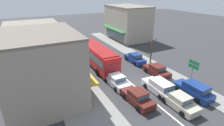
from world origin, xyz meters
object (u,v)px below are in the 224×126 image
parked_wagon_kerb_front (194,90)px  directional_road_sign (193,67)px  wagon_queue_far_back (159,87)px  sedan_adjacent_lane_trail (137,97)px  sedan_behind_bus_near (117,81)px  parked_sedan_kerb_second (157,70)px  sedan_adjacent_lane_lead (179,102)px  street_tree_right (151,52)px  traffic_light_downstreet (63,32)px  parked_sedan_kerb_third (135,58)px  pedestrian_browsing_midblock (70,51)px  pedestrian_with_handbag_near (86,70)px  city_bus (97,55)px

parked_wagon_kerb_front → directional_road_sign: directional_road_sign is taller
wagon_queue_far_back → sedan_adjacent_lane_trail: wagon_queue_far_back is taller
sedan_behind_bus_near → parked_sedan_kerb_second: bearing=0.7°
sedan_adjacent_lane_lead → street_tree_right: 11.74m
sedan_adjacent_lane_lead → traffic_light_downstreet: (-5.66, 27.02, 2.19)m
sedan_adjacent_lane_lead → street_tree_right: size_ratio=0.95×
sedan_adjacent_lane_lead → parked_sedan_kerb_third: same height
parked_wagon_kerb_front → street_tree_right: street_tree_right is taller
sedan_adjacent_lane_lead → pedestrian_browsing_midblock: 20.85m
parked_wagon_kerb_front → parked_sedan_kerb_second: 6.02m
parked_wagon_kerb_front → wagon_queue_far_back: bearing=143.7°
sedan_adjacent_lane_trail → pedestrian_browsing_midblock: pedestrian_browsing_midblock is taller
sedan_adjacent_lane_trail → parked_wagon_kerb_front: bearing=-15.0°
traffic_light_downstreet → pedestrian_with_handbag_near: 16.37m
directional_road_sign → sedan_behind_bus_near: bearing=151.2°
city_bus → parked_sedan_kerb_second: (6.31, -6.65, -1.22)m
sedan_adjacent_lane_trail → street_tree_right: (8.14, 8.04, 1.36)m
sedan_adjacent_lane_trail → traffic_light_downstreet: size_ratio=1.02×
traffic_light_downstreet → street_tree_right: size_ratio=0.95×
parked_sedan_kerb_third → pedestrian_browsing_midblock: pedestrian_browsing_midblock is taller
parked_sedan_kerb_third → directional_road_sign: bearing=-80.7°
sedan_behind_bus_near → pedestrian_browsing_midblock: 13.37m
parked_wagon_kerb_front → street_tree_right: bearing=80.4°
city_bus → street_tree_right: (8.21, -2.89, 0.14)m
sedan_adjacent_lane_lead → parked_wagon_kerb_front: (3.13, 0.86, 0.08)m
sedan_adjacent_lane_lead → parked_sedan_kerb_third: bearing=77.2°
city_bus → sedan_adjacent_lane_lead: 14.01m
city_bus → sedan_adjacent_lane_trail: (0.06, -10.93, -1.22)m
city_bus → wagon_queue_far_back: bearing=-71.5°
parked_wagon_kerb_front → pedestrian_with_handbag_near: (-9.36, 9.90, 0.32)m
sedan_adjacent_lane_trail → parked_sedan_kerb_third: bearing=57.5°
traffic_light_downstreet → street_tree_right: bearing=-57.5°
parked_wagon_kerb_front → pedestrian_browsing_midblock: bearing=116.0°
parked_sedan_kerb_third → street_tree_right: 2.89m
city_bus → sedan_adjacent_lane_trail: bearing=-89.7°
city_bus → parked_sedan_kerb_second: city_bus is taller
parked_sedan_kerb_second → street_tree_right: size_ratio=0.96×
traffic_light_downstreet → pedestrian_browsing_midblock: size_ratio=2.58×
sedan_adjacent_lane_lead → sedan_behind_bus_near: bearing=118.0°
wagon_queue_far_back → pedestrian_browsing_midblock: 17.94m
wagon_queue_far_back → parked_sedan_kerb_second: (2.81, 3.77, -0.08)m
wagon_queue_far_back → sedan_adjacent_lane_lead: 3.10m
parked_wagon_kerb_front → traffic_light_downstreet: (-8.78, 26.16, 2.11)m
sedan_behind_bus_near → pedestrian_browsing_midblock: (-2.56, 13.11, 0.40)m
sedan_adjacent_lane_trail → parked_sedan_kerb_third: size_ratio=1.02×
street_tree_right → parked_wagon_kerb_front: bearing=-99.6°
sedan_adjacent_lane_lead → directional_road_sign: size_ratio=1.17×
sedan_adjacent_lane_trail → pedestrian_with_handbag_near: pedestrian_with_handbag_near is taller
city_bus → pedestrian_browsing_midblock: size_ratio=6.67×
city_bus → sedan_behind_bus_near: bearing=-91.6°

